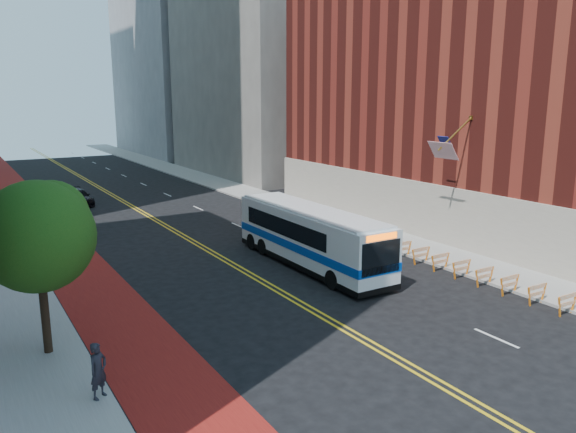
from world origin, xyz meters
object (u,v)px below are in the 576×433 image
(street_tree, at_px, (39,232))
(car_b, at_px, (60,222))
(car_c, at_px, (78,197))
(transit_bus, at_px, (309,236))
(car_a, at_px, (73,229))
(pedestrian, at_px, (98,370))

(street_tree, bearing_deg, car_b, 79.22)
(car_c, bearing_deg, transit_bus, -77.52)
(transit_bus, bearing_deg, car_b, 124.12)
(car_a, bearing_deg, car_c, 76.64)
(street_tree, relative_size, pedestrian, 3.51)
(car_b, height_order, car_c, car_b)
(car_b, height_order, pedestrian, pedestrian)
(transit_bus, xyz_separation_m, car_a, (-10.65, 13.79, -1.09))
(transit_bus, bearing_deg, street_tree, -163.06)
(car_a, distance_m, pedestrian, 23.07)
(car_c, bearing_deg, car_b, -111.63)
(transit_bus, bearing_deg, car_c, 106.63)
(car_a, xyz_separation_m, car_b, (-0.39, 2.69, 0.03))
(transit_bus, height_order, pedestrian, transit_bus)
(transit_bus, distance_m, car_b, 19.86)
(car_b, xyz_separation_m, pedestrian, (-3.15, -25.48, 0.37))
(transit_bus, xyz_separation_m, pedestrian, (-14.19, -9.00, -0.70))
(car_a, height_order, car_c, car_a)
(street_tree, height_order, car_a, street_tree)
(car_a, distance_m, car_c, 13.12)
(transit_bus, height_order, car_c, transit_bus)
(car_a, relative_size, car_c, 0.86)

